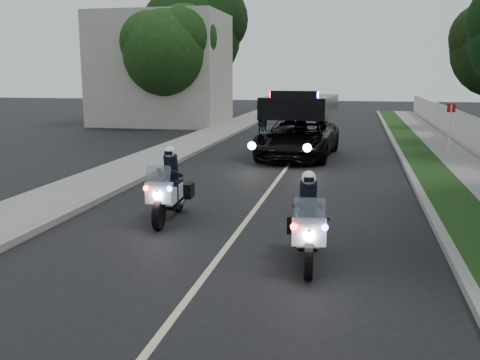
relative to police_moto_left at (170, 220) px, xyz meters
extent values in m
plane|color=black|center=(1.73, -3.67, 0.00)|extent=(120.00, 120.00, 0.00)
cube|color=gray|center=(5.83, 6.33, 0.07)|extent=(0.20, 60.00, 0.15)
cube|color=#193814|center=(6.53, 6.33, 0.08)|extent=(1.20, 60.00, 0.16)
cube|color=gray|center=(7.83, 6.33, 0.08)|extent=(1.40, 60.00, 0.16)
cube|color=gray|center=(-2.37, 6.33, 0.07)|extent=(0.20, 60.00, 0.15)
cube|color=gray|center=(-3.47, 6.33, 0.08)|extent=(2.00, 60.00, 0.16)
cube|color=#A8A396|center=(-8.27, 22.33, 3.50)|extent=(8.00, 6.00, 7.00)
cube|color=#BFB78C|center=(1.73, 6.33, 0.00)|extent=(0.12, 50.00, 0.01)
imported|color=black|center=(1.85, 10.04, 0.00)|extent=(3.09, 5.97, 2.82)
imported|color=black|center=(-0.90, 17.71, 0.00)|extent=(0.59, 1.66, 0.86)
imported|color=black|center=(-0.90, 17.71, 0.00)|extent=(0.68, 0.47, 1.84)
camera|label=1|loc=(4.05, -11.35, 3.26)|focal=40.75mm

